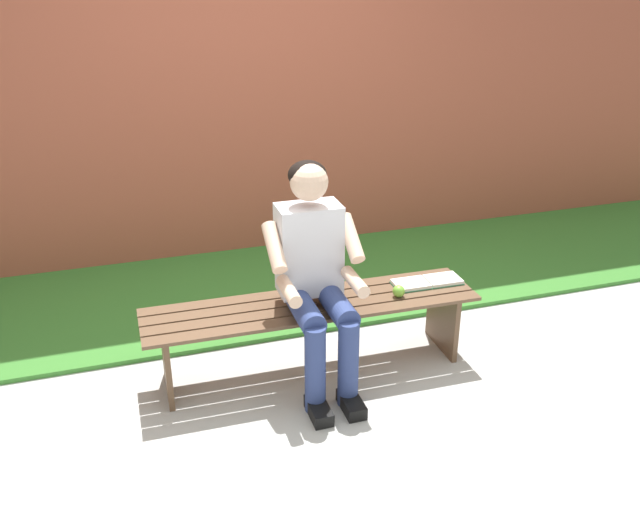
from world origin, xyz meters
TOP-DOWN VIEW (x-y plane):
  - grass_strip at (0.00, -1.45)m, footprint 9.00×2.18m
  - brick_wall at (0.50, -1.90)m, footprint 9.50×0.24m
  - bench_near at (0.00, 0.00)m, footprint 1.88×0.45m
  - person_seated at (0.01, 0.10)m, footprint 0.50×0.69m
  - apple at (-0.49, 0.08)m, footprint 0.07×0.07m
  - book_open at (-0.72, -0.03)m, footprint 0.41×0.17m

SIDE VIEW (x-z plane):
  - grass_strip at x=0.00m, z-range 0.00..0.03m
  - bench_near at x=0.00m, z-range 0.12..0.55m
  - book_open at x=-0.72m, z-range 0.42..0.45m
  - apple at x=-0.49m, z-range 0.43..0.50m
  - person_seated at x=0.01m, z-range 0.06..1.29m
  - brick_wall at x=0.50m, z-range 0.00..2.92m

